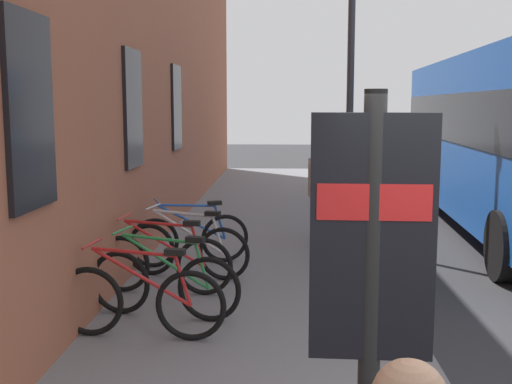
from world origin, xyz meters
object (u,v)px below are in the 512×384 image
object	(u,v)px
pedestrian_crossing_street	(323,184)
bicycle_under_window	(140,301)
bicycle_far_end	(191,239)
bicycle_end_of_row	(163,263)
transit_info_sign	(371,271)
bicycle_mid_rack	(164,283)
pedestrian_by_facade	(351,196)
bicycle_by_door	(187,250)
street_lamp	(351,45)

from	to	relation	value
pedestrian_crossing_street	bicycle_under_window	bearing A→B (deg)	154.18
bicycle_far_end	bicycle_end_of_row	bearing A→B (deg)	174.87
bicycle_far_end	transit_info_sign	xyz separation A→B (m)	(-6.22, -1.75, 1.21)
bicycle_mid_rack	pedestrian_by_facade	xyz separation A→B (m)	(2.80, -2.32, 0.57)
bicycle_mid_rack	bicycle_by_door	xyz separation A→B (m)	(1.62, -0.00, 0.00)
bicycle_far_end	pedestrian_crossing_street	xyz separation A→B (m)	(1.35, -2.01, 0.65)
bicycle_under_window	bicycle_far_end	distance (m)	2.95
bicycle_end_of_row	pedestrian_by_facade	size ratio (longest dim) A/B	1.12
transit_info_sign	bicycle_mid_rack	bearing A→B (deg)	23.48
pedestrian_by_facade	street_lamp	xyz separation A→B (m)	(1.38, -0.11, 2.37)
bicycle_mid_rack	pedestrian_crossing_street	world-z (taller)	pedestrian_crossing_street
bicycle_mid_rack	bicycle_end_of_row	size ratio (longest dim) A/B	0.99
bicycle_under_window	street_lamp	bearing A→B (deg)	-27.88
transit_info_sign	street_lamp	size ratio (longest dim) A/B	0.42
bicycle_mid_rack	pedestrian_by_facade	bearing A→B (deg)	-39.55
bicycle_by_door	pedestrian_by_facade	bearing A→B (deg)	-62.87
bicycle_far_end	street_lamp	size ratio (longest dim) A/B	0.30
bicycle_under_window	pedestrian_crossing_street	distance (m)	4.82
bicycle_end_of_row	street_lamp	bearing A→B (deg)	-38.28
bicycle_mid_rack	bicycle_end_of_row	xyz separation A→B (m)	(0.89, 0.18, 0.00)
bicycle_end_of_row	street_lamp	distance (m)	5.13
bicycle_far_end	bicycle_mid_rack	bearing A→B (deg)	-178.72
bicycle_under_window	bicycle_by_door	xyz separation A→B (m)	(2.25, -0.13, 0.00)
bicycle_by_door	pedestrian_by_facade	xyz separation A→B (m)	(1.18, -2.31, 0.57)
bicycle_end_of_row	bicycle_by_door	bearing A→B (deg)	-14.19
bicycle_by_door	bicycle_far_end	xyz separation A→B (m)	(0.70, 0.06, 0.00)
street_lamp	pedestrian_crossing_street	bearing A→B (deg)	137.68
bicycle_under_window	pedestrian_by_facade	size ratio (longest dim) A/B	1.12
bicycle_end_of_row	pedestrian_by_facade	xyz separation A→B (m)	(1.92, -2.50, 0.57)
bicycle_end_of_row	transit_info_sign	xyz separation A→B (m)	(-4.79, -1.87, 1.21)
pedestrian_by_facade	bicycle_mid_rack	bearing A→B (deg)	140.45
bicycle_end_of_row	pedestrian_crossing_street	distance (m)	3.57
bicycle_by_door	pedestrian_by_facade	distance (m)	2.66
bicycle_end_of_row	pedestrian_by_facade	world-z (taller)	pedestrian_by_facade
bicycle_by_door	bicycle_mid_rack	bearing A→B (deg)	179.83
bicycle_by_door	pedestrian_crossing_street	size ratio (longest dim) A/B	1.02
bicycle_far_end	pedestrian_crossing_street	bearing A→B (deg)	-56.03
bicycle_under_window	bicycle_by_door	world-z (taller)	same
bicycle_under_window	transit_info_sign	bearing A→B (deg)	-150.96
bicycle_far_end	transit_info_sign	world-z (taller)	transit_info_sign
bicycle_mid_rack	pedestrian_crossing_street	xyz separation A→B (m)	(3.68, -1.96, 0.65)
bicycle_by_door	transit_info_sign	xyz separation A→B (m)	(-5.52, -1.69, 1.21)
bicycle_far_end	pedestrian_crossing_street	size ratio (longest dim) A/B	0.99
pedestrian_by_facade	transit_info_sign	bearing A→B (deg)	174.70
bicycle_far_end	transit_info_sign	bearing A→B (deg)	-164.32
bicycle_end_of_row	street_lamp	xyz separation A→B (m)	(3.30, -2.60, 2.94)
bicycle_by_door	transit_info_sign	size ratio (longest dim) A/B	0.73
bicycle_far_end	pedestrian_crossing_street	distance (m)	2.51
transit_info_sign	street_lamp	bearing A→B (deg)	-5.14
bicycle_by_door	bicycle_far_end	size ratio (longest dim) A/B	1.03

